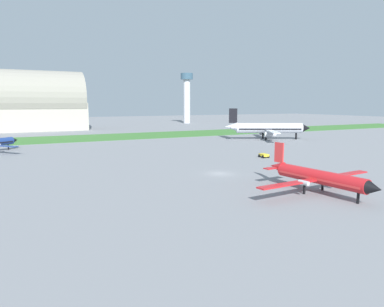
{
  "coord_description": "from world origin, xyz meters",
  "views": [
    {
      "loc": [
        -34.07,
        -55.27,
        12.88
      ],
      "look_at": [
        -2.0,
        7.21,
        3.0
      ],
      "focal_mm": 33.24,
      "sensor_mm": 36.0,
      "label": 1
    }
  ],
  "objects": [
    {
      "name": "ground_plane",
      "position": [
        0.0,
        0.0,
        0.0
      ],
      "size": [
        600.0,
        600.0,
        0.0
      ],
      "primitive_type": "plane",
      "color": "gray"
    },
    {
      "name": "hangar_distant",
      "position": [
        -30.64,
        133.01,
        12.76
      ],
      "size": [
        61.7,
        26.12,
        28.7
      ],
      "color": "#B2AD9E",
      "rests_on": "ground_plane"
    },
    {
      "name": "airplane_parked_jet_far",
      "position": [
        49.01,
        46.66,
        4.02
      ],
      "size": [
        28.93,
        29.0,
        11.17
      ],
      "rotation": [
        0.0,
        0.0,
        5.8
      ],
      "color": "silver",
      "rests_on": "ground_plane"
    },
    {
      "name": "grass_taxiway_strip",
      "position": [
        0.0,
        81.81,
        0.04
      ],
      "size": [
        360.0,
        28.0,
        0.08
      ],
      "primitive_type": "cube",
      "color": "#3D7533",
      "rests_on": "ground_plane"
    },
    {
      "name": "airplane_foreground_turboprop",
      "position": [
        5.03,
        -18.84,
        2.44
      ],
      "size": [
        22.3,
        19.11,
        6.68
      ],
      "rotation": [
        0.0,
        0.0,
        4.79
      ],
      "color": "red",
      "rests_on": "ground_plane"
    },
    {
      "name": "baggage_cart_near_gate",
      "position": [
        19.99,
        12.07,
        0.57
      ],
      "size": [
        2.02,
        2.57,
        0.9
      ],
      "rotation": [
        0.0,
        0.0,
        4.59
      ],
      "color": "yellow",
      "rests_on": "ground_plane"
    },
    {
      "name": "control_tower",
      "position": [
        70.76,
        156.42,
        19.41
      ],
      "size": [
        8.0,
        8.0,
        32.52
      ],
      "color": "silver",
      "rests_on": "ground_plane"
    }
  ]
}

